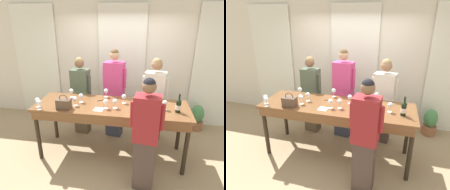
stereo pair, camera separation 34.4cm
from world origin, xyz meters
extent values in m
plane|color=tan|center=(0.00, 0.00, 0.00)|extent=(18.00, 18.00, 0.00)
cube|color=silver|center=(0.00, 1.51, 1.40)|extent=(12.00, 0.06, 2.80)
cube|color=white|center=(-2.10, 1.45, 1.34)|extent=(1.06, 0.03, 2.69)
cube|color=white|center=(0.00, 1.45, 1.34)|extent=(1.06, 0.03, 2.69)
cube|color=brown|center=(0.00, 0.00, 0.97)|extent=(2.62, 0.84, 0.05)
cube|color=brown|center=(0.00, -0.40, 0.89)|extent=(2.52, 0.03, 0.12)
cylinder|color=#2D2319|center=(-1.24, -0.34, 0.47)|extent=(0.07, 0.07, 0.95)
cylinder|color=#2D2319|center=(1.24, -0.34, 0.47)|extent=(0.07, 0.07, 0.95)
cylinder|color=#2D2319|center=(-1.24, 0.34, 0.47)|extent=(0.07, 0.07, 0.95)
cylinder|color=#2D2319|center=(1.24, 0.34, 0.47)|extent=(0.07, 0.07, 0.95)
cylinder|color=black|center=(1.08, -0.10, 1.09)|extent=(0.08, 0.08, 0.19)
cone|color=black|center=(1.08, -0.10, 1.21)|extent=(0.08, 0.08, 0.04)
cylinder|color=black|center=(1.08, -0.10, 1.27)|extent=(0.03, 0.03, 0.07)
cylinder|color=white|center=(1.08, -0.10, 1.08)|extent=(0.08, 0.08, 0.08)
cube|color=brown|center=(-0.74, -0.27, 1.08)|extent=(0.23, 0.15, 0.17)
torus|color=brown|center=(-0.74, -0.27, 1.17)|extent=(0.15, 0.01, 0.15)
cylinder|color=white|center=(-0.79, 0.23, 1.00)|extent=(0.07, 0.07, 0.00)
cylinder|color=white|center=(-0.79, 0.23, 1.04)|extent=(0.01, 0.01, 0.08)
sphere|color=white|center=(-0.79, 0.23, 1.12)|extent=(0.08, 0.08, 0.08)
cylinder|color=white|center=(-0.60, -0.13, 1.00)|extent=(0.07, 0.07, 0.00)
cylinder|color=white|center=(-0.60, -0.13, 1.04)|extent=(0.01, 0.01, 0.08)
sphere|color=white|center=(-0.60, -0.13, 1.12)|extent=(0.08, 0.08, 0.08)
cylinder|color=white|center=(0.20, 0.12, 1.00)|extent=(0.07, 0.07, 0.00)
cylinder|color=white|center=(0.20, 0.12, 1.04)|extent=(0.01, 0.01, 0.08)
sphere|color=white|center=(0.20, 0.12, 1.12)|extent=(0.08, 0.08, 0.08)
sphere|color=maroon|center=(0.20, 0.12, 1.11)|extent=(0.05, 0.05, 0.05)
cylinder|color=white|center=(0.88, -0.04, 1.00)|extent=(0.07, 0.07, 0.00)
cylinder|color=white|center=(0.88, -0.04, 1.04)|extent=(0.01, 0.01, 0.08)
sphere|color=white|center=(0.88, -0.04, 1.12)|extent=(0.08, 0.08, 0.08)
sphere|color=maroon|center=(0.88, -0.04, 1.11)|extent=(0.05, 0.05, 0.05)
cylinder|color=white|center=(0.08, -0.12, 1.00)|extent=(0.07, 0.07, 0.00)
cylinder|color=white|center=(0.08, -0.12, 1.04)|extent=(0.01, 0.01, 0.08)
sphere|color=white|center=(0.08, -0.12, 1.12)|extent=(0.08, 0.08, 0.08)
sphere|color=maroon|center=(0.08, -0.12, 1.11)|extent=(0.05, 0.05, 0.05)
cylinder|color=white|center=(-0.16, 0.35, 1.00)|extent=(0.07, 0.07, 0.00)
cylinder|color=white|center=(-0.16, 0.35, 1.04)|extent=(0.01, 0.01, 0.08)
sphere|color=white|center=(-0.16, 0.35, 1.12)|extent=(0.08, 0.08, 0.08)
cylinder|color=white|center=(-1.12, -0.37, 1.00)|extent=(0.07, 0.07, 0.00)
cylinder|color=white|center=(-1.12, -0.37, 1.04)|extent=(0.01, 0.01, 0.08)
sphere|color=white|center=(-1.12, -0.37, 1.12)|extent=(0.08, 0.08, 0.08)
cylinder|color=white|center=(-0.06, -0.15, 1.00)|extent=(0.07, 0.07, 0.00)
cylinder|color=white|center=(-0.06, -0.15, 1.04)|extent=(0.01, 0.01, 0.08)
sphere|color=white|center=(-0.06, -0.15, 1.12)|extent=(0.08, 0.08, 0.08)
cylinder|color=white|center=(0.64, 0.35, 1.00)|extent=(0.07, 0.07, 0.00)
cylinder|color=white|center=(0.64, 0.35, 1.04)|extent=(0.01, 0.01, 0.08)
sphere|color=white|center=(0.64, 0.35, 1.12)|extent=(0.08, 0.08, 0.08)
cylinder|color=white|center=(-0.54, 0.03, 1.00)|extent=(0.07, 0.07, 0.00)
cylinder|color=white|center=(-0.54, 0.03, 1.04)|extent=(0.01, 0.01, 0.08)
sphere|color=white|center=(-0.54, 0.03, 1.12)|extent=(0.08, 0.08, 0.08)
cylinder|color=white|center=(0.62, -0.03, 1.00)|extent=(0.07, 0.07, 0.00)
cylinder|color=white|center=(0.62, -0.03, 1.04)|extent=(0.01, 0.01, 0.08)
sphere|color=white|center=(0.62, -0.03, 1.12)|extent=(0.08, 0.08, 0.08)
sphere|color=maroon|center=(0.62, -0.03, 1.11)|extent=(0.05, 0.05, 0.05)
cylinder|color=white|center=(-1.20, -0.28, 1.00)|extent=(0.07, 0.07, 0.00)
cylinder|color=white|center=(-1.20, -0.28, 1.04)|extent=(0.01, 0.01, 0.08)
sphere|color=white|center=(-1.20, -0.28, 1.12)|extent=(0.08, 0.08, 0.08)
cube|color=white|center=(-0.17, -0.22, 1.00)|extent=(0.16, 0.16, 0.00)
cylinder|color=black|center=(-0.22, 0.16, 1.00)|extent=(0.12, 0.07, 0.01)
cube|color=brown|center=(-0.76, 0.68, 0.40)|extent=(0.32, 0.25, 0.79)
cube|color=#4C5B47|center=(-0.76, 0.68, 1.11)|extent=(0.38, 0.29, 0.63)
sphere|color=brown|center=(-0.76, 0.68, 1.55)|extent=(0.19, 0.19, 0.19)
sphere|color=#93754C|center=(-0.76, 0.68, 1.59)|extent=(0.17, 0.17, 0.17)
cylinder|color=#4C5B47|center=(-0.56, 0.65, 1.15)|extent=(0.08, 0.08, 0.35)
cylinder|color=#4C5B47|center=(-0.95, 0.70, 1.15)|extent=(0.08, 0.08, 0.35)
cube|color=#383D51|center=(-0.05, 0.68, 0.45)|extent=(0.35, 0.27, 0.89)
cube|color=#C63D7A|center=(-0.05, 0.68, 1.24)|extent=(0.42, 0.32, 0.71)
sphere|color=tan|center=(-0.05, 0.68, 1.73)|extent=(0.19, 0.19, 0.19)
sphere|color=brown|center=(-0.05, 0.68, 1.76)|extent=(0.17, 0.17, 0.17)
cylinder|color=#C63D7A|center=(0.16, 0.64, 1.30)|extent=(0.08, 0.08, 0.39)
cylinder|color=#C63D7A|center=(-0.26, 0.71, 1.30)|extent=(0.08, 0.08, 0.39)
cube|color=#473833|center=(0.75, 0.68, 0.40)|extent=(0.37, 0.27, 0.80)
cube|color=silver|center=(0.75, 0.68, 1.12)|extent=(0.43, 0.32, 0.63)
sphere|color=#9E7051|center=(0.75, 0.68, 1.57)|extent=(0.21, 0.21, 0.21)
sphere|color=#93754C|center=(0.75, 0.68, 1.61)|extent=(0.19, 0.19, 0.19)
cylinder|color=silver|center=(0.97, 0.64, 1.16)|extent=(0.08, 0.08, 0.35)
cylinder|color=silver|center=(0.54, 0.72, 1.16)|extent=(0.08, 0.08, 0.35)
cube|color=#473833|center=(0.60, -0.70, 0.41)|extent=(0.31, 0.24, 0.82)
cube|color=maroon|center=(0.60, -0.70, 1.15)|extent=(0.37, 0.28, 0.65)
sphere|color=brown|center=(0.60, -0.70, 1.60)|extent=(0.18, 0.18, 0.18)
sphere|color=black|center=(0.60, -0.70, 1.63)|extent=(0.16, 0.16, 0.16)
cylinder|color=maroon|center=(0.41, -0.68, 1.20)|extent=(0.08, 0.08, 0.36)
cylinder|color=maroon|center=(0.79, -0.72, 1.20)|extent=(0.08, 0.08, 0.36)
cylinder|color=#935B3D|center=(1.75, 1.18, 0.10)|extent=(0.29, 0.29, 0.21)
ellipsoid|color=#47844C|center=(1.75, 1.18, 0.39)|extent=(0.28, 0.28, 0.40)
camera|label=1|loc=(0.53, -3.08, 2.40)|focal=32.00mm
camera|label=2|loc=(0.87, -3.00, 2.40)|focal=32.00mm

